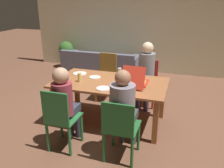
# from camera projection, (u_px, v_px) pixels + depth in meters

# --- Properties ---
(ground_plane) EXTENTS (20.00, 20.00, 0.00)m
(ground_plane) POSITION_uv_depth(u_px,v_px,m) (110.00, 121.00, 4.15)
(ground_plane) COLOR brown
(back_wall) EXTENTS (6.78, 0.12, 2.73)m
(back_wall) POSITION_uv_depth(u_px,v_px,m) (146.00, 23.00, 6.49)
(back_wall) COLOR beige
(back_wall) RESTS_ON ground
(dining_table) EXTENTS (1.87, 1.04, 0.74)m
(dining_table) POSITION_uv_depth(u_px,v_px,m) (110.00, 87.00, 3.93)
(dining_table) COLOR #A66339
(dining_table) RESTS_ON ground
(chair_0) EXTENTS (0.42, 0.42, 0.88)m
(chair_0) POSITION_uv_depth(u_px,v_px,m) (147.00, 80.00, 4.72)
(chair_0) COLOR #B32824
(chair_0) RESTS_ON ground
(person_0) EXTENTS (0.31, 0.50, 1.27)m
(person_0) POSITION_uv_depth(u_px,v_px,m) (146.00, 70.00, 4.51)
(person_0) COLOR #443345
(person_0) RESTS_ON ground
(chair_1) EXTENTS (0.43, 0.45, 0.88)m
(chair_1) POSITION_uv_depth(u_px,v_px,m) (120.00, 127.00, 3.00)
(chair_1) COLOR #236630
(chair_1) RESTS_ON ground
(person_1) EXTENTS (0.32, 0.55, 1.24)m
(person_1) POSITION_uv_depth(u_px,v_px,m) (124.00, 107.00, 3.06)
(person_1) COLOR #3E4347
(person_1) RESTS_ON ground
(chair_2) EXTENTS (0.40, 0.44, 0.93)m
(chair_2) POSITION_uv_depth(u_px,v_px,m) (61.00, 118.00, 3.21)
(chair_2) COLOR #286E39
(chair_2) RESTS_ON ground
(person_2) EXTENTS (0.28, 0.48, 1.20)m
(person_2) POSITION_uv_depth(u_px,v_px,m) (65.00, 100.00, 3.28)
(person_2) COLOR #333947
(person_2) RESTS_ON ground
(chair_3) EXTENTS (0.38, 0.39, 0.97)m
(chair_3) POSITION_uv_depth(u_px,v_px,m) (107.00, 76.00, 4.93)
(chair_3) COLOR olive
(chair_3) RESTS_ON ground
(pizza_box_0) EXTENTS (0.35, 0.52, 0.34)m
(pizza_box_0) POSITION_uv_depth(u_px,v_px,m) (136.00, 81.00, 3.77)
(pizza_box_0) COLOR red
(pizza_box_0) RESTS_ON dining_table
(plate_0) EXTENTS (0.20, 0.20, 0.01)m
(plate_0) POSITION_uv_depth(u_px,v_px,m) (95.00, 77.00, 4.09)
(plate_0) COLOR white
(plate_0) RESTS_ON dining_table
(plate_1) EXTENTS (0.25, 0.25, 0.01)m
(plate_1) POSITION_uv_depth(u_px,v_px,m) (80.00, 73.00, 4.29)
(plate_1) COLOR white
(plate_1) RESTS_ON dining_table
(plate_2) EXTENTS (0.22, 0.22, 0.01)m
(plate_2) POSITION_uv_depth(u_px,v_px,m) (103.00, 88.00, 3.60)
(plate_2) COLOR white
(plate_2) RESTS_ON dining_table
(drinking_glass_0) EXTENTS (0.07, 0.07, 0.13)m
(drinking_glass_0) POSITION_uv_depth(u_px,v_px,m) (120.00, 71.00, 4.21)
(drinking_glass_0) COLOR silver
(drinking_glass_0) RESTS_ON dining_table
(drinking_glass_1) EXTENTS (0.07, 0.07, 0.12)m
(drinking_glass_1) POSITION_uv_depth(u_px,v_px,m) (63.00, 77.00, 3.91)
(drinking_glass_1) COLOR #BC4829
(drinking_glass_1) RESTS_ON dining_table
(drinking_glass_2) EXTENTS (0.06, 0.06, 0.15)m
(drinking_glass_2) POSITION_uv_depth(u_px,v_px,m) (80.00, 77.00, 3.87)
(drinking_glass_2) COLOR #D9CC60
(drinking_glass_2) RESTS_ON dining_table
(couch) EXTENTS (2.06, 0.81, 0.69)m
(couch) POSITION_uv_depth(u_px,v_px,m) (100.00, 66.00, 6.51)
(couch) COLOR slate
(couch) RESTS_ON ground
(potted_plant) EXTENTS (0.44, 0.44, 0.80)m
(potted_plant) POSITION_uv_depth(u_px,v_px,m) (66.00, 52.00, 7.16)
(potted_plant) COLOR #4F505B
(potted_plant) RESTS_ON ground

